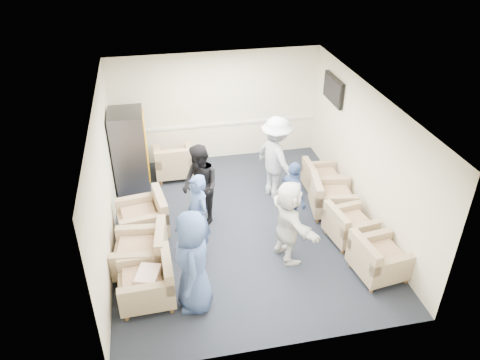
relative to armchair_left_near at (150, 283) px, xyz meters
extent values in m
plane|color=black|center=(1.85, 1.66, -0.35)|extent=(6.00, 6.00, 0.00)
plane|color=white|center=(1.85, 1.66, 2.35)|extent=(6.00, 6.00, 0.00)
cube|color=beige|center=(1.85, 4.66, 1.00)|extent=(5.00, 0.02, 2.70)
cube|color=beige|center=(1.85, -1.34, 1.00)|extent=(5.00, 0.02, 2.70)
cube|color=beige|center=(-0.65, 1.66, 1.00)|extent=(0.02, 6.00, 2.70)
cube|color=beige|center=(4.35, 1.66, 1.00)|extent=(0.02, 6.00, 2.70)
cube|color=white|center=(1.85, 4.64, 0.55)|extent=(4.98, 0.04, 0.06)
cube|color=black|center=(4.29, 3.46, 1.70)|extent=(0.07, 1.00, 0.58)
cube|color=black|center=(4.25, 3.46, 1.70)|extent=(0.01, 0.92, 0.50)
cube|color=#48484F|center=(4.33, 3.46, 1.55)|extent=(0.04, 0.10, 0.25)
cube|color=#998162|center=(-0.06, 0.00, -0.08)|extent=(0.90, 0.90, 0.29)
cube|color=#9E7557|center=(-0.06, 0.00, 0.11)|extent=(0.62, 0.58, 0.10)
cube|color=#998162|center=(0.30, 0.01, 0.27)|extent=(0.17, 0.88, 0.41)
cube|color=#998162|center=(-0.14, 0.78, -0.07)|extent=(1.00, 1.00, 0.30)
cube|color=#9E7557|center=(-0.14, 0.78, 0.13)|extent=(0.69, 0.65, 0.11)
cube|color=#998162|center=(0.24, 0.73, 0.29)|extent=(0.25, 0.91, 0.43)
cube|color=#998162|center=(-0.08, 1.80, -0.07)|extent=(1.02, 1.02, 0.30)
cube|color=#9E7557|center=(-0.08, 1.80, 0.13)|extent=(0.70, 0.67, 0.11)
cube|color=#998162|center=(0.29, 1.85, 0.29)|extent=(0.28, 0.91, 0.42)
cube|color=#998162|center=(3.93, -0.18, -0.09)|extent=(0.96, 0.96, 0.28)
cube|color=#9E7557|center=(3.93, -0.18, 0.10)|extent=(0.66, 0.62, 0.10)
cube|color=#998162|center=(3.58, -0.22, 0.25)|extent=(0.25, 0.86, 0.40)
cube|color=#998162|center=(3.81, 0.84, -0.11)|extent=(0.90, 0.90, 0.26)
cube|color=#9E7557|center=(3.81, 0.84, 0.07)|extent=(0.62, 0.59, 0.09)
cube|color=#998162|center=(3.48, 0.79, 0.21)|extent=(0.25, 0.81, 0.37)
cube|color=#998162|center=(3.80, 1.77, -0.09)|extent=(0.98, 0.98, 0.28)
cube|color=#9E7557|center=(3.80, 1.77, 0.10)|extent=(0.68, 0.64, 0.10)
cube|color=#998162|center=(3.45, 1.83, 0.26)|extent=(0.28, 0.87, 0.40)
cube|color=#998162|center=(3.89, 2.59, -0.11)|extent=(0.78, 0.78, 0.25)
cube|color=#9E7557|center=(3.89, 2.59, 0.06)|extent=(0.54, 0.50, 0.09)
cube|color=#998162|center=(3.57, 2.60, 0.19)|extent=(0.14, 0.77, 0.36)
cube|color=#998162|center=(0.71, 3.95, -0.07)|extent=(0.91, 0.91, 0.30)
cube|color=#9E7557|center=(0.71, 3.95, 0.13)|extent=(0.59, 0.63, 0.11)
cube|color=#998162|center=(0.72, 3.57, 0.29)|extent=(0.90, 0.16, 0.42)
cube|color=#48484F|center=(-0.25, 3.64, 0.57)|extent=(0.72, 0.87, 1.83)
cube|color=orange|center=(0.12, 3.64, 0.66)|extent=(0.02, 0.74, 1.46)
cube|color=black|center=(0.12, 3.64, -0.11)|extent=(0.02, 0.43, 0.12)
cube|color=black|center=(0.81, 1.16, -0.16)|extent=(0.30, 0.24, 0.39)
sphere|color=black|center=(0.81, 1.16, 0.02)|extent=(0.19, 0.19, 0.19)
cube|color=white|center=(-0.01, 0.00, 0.18)|extent=(0.46, 0.53, 0.13)
imported|color=#3B538E|center=(0.70, -0.25, 0.55)|extent=(0.66, 0.93, 1.80)
imported|color=#3B538E|center=(0.93, 1.02, 0.47)|extent=(0.58, 0.70, 1.64)
imported|color=black|center=(1.10, 1.99, 0.50)|extent=(0.91, 1.01, 1.70)
imported|color=silver|center=(2.81, 2.64, 0.58)|extent=(1.10, 1.37, 1.86)
imported|color=#3B538E|center=(2.82, 1.41, 0.39)|extent=(0.54, 0.93, 1.49)
imported|color=white|center=(2.48, 0.58, 0.45)|extent=(0.75, 1.55, 1.60)
camera|label=1|loc=(0.33, -5.75, 5.39)|focal=35.00mm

